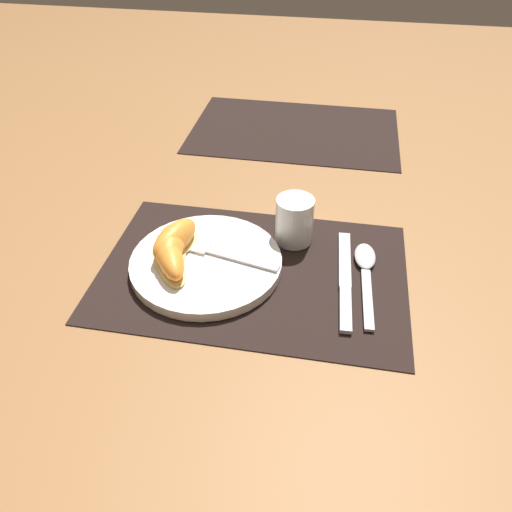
# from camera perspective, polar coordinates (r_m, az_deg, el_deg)

# --- Properties ---
(ground_plane) EXTENTS (3.00, 3.00, 0.00)m
(ground_plane) POSITION_cam_1_polar(r_m,az_deg,el_deg) (0.79, -0.35, -1.81)
(ground_plane) COLOR olive
(placemat) EXTENTS (0.48, 0.32, 0.00)m
(placemat) POSITION_cam_1_polar(r_m,az_deg,el_deg) (0.79, -0.35, -1.70)
(placemat) COLOR black
(placemat) RESTS_ON ground_plane
(placemat_far) EXTENTS (0.48, 0.32, 0.00)m
(placemat_far) POSITION_cam_1_polar(r_m,az_deg,el_deg) (1.21, 4.43, 14.17)
(placemat_far) COLOR black
(placemat_far) RESTS_ON ground_plane
(plate) EXTENTS (0.24, 0.24, 0.02)m
(plate) POSITION_cam_1_polar(r_m,az_deg,el_deg) (0.79, -5.71, -0.77)
(plate) COLOR white
(plate) RESTS_ON placemat
(juice_glass) EXTENTS (0.06, 0.06, 0.08)m
(juice_glass) POSITION_cam_1_polar(r_m,az_deg,el_deg) (0.83, 4.39, 3.81)
(juice_glass) COLOR silver
(juice_glass) RESTS_ON placemat
(knife) EXTENTS (0.03, 0.23, 0.01)m
(knife) POSITION_cam_1_polar(r_m,az_deg,el_deg) (0.77, 10.14, -2.76)
(knife) COLOR #BCBCC1
(knife) RESTS_ON placemat
(spoon) EXTENTS (0.04, 0.19, 0.01)m
(spoon) POSITION_cam_1_polar(r_m,az_deg,el_deg) (0.80, 12.41, -1.21)
(spoon) COLOR #BCBCC1
(spoon) RESTS_ON placemat
(fork) EXTENTS (0.19, 0.06, 0.00)m
(fork) POSITION_cam_1_polar(r_m,az_deg,el_deg) (0.79, -5.01, 0.53)
(fork) COLOR #BCBCC1
(fork) RESTS_ON plate
(citrus_wedge_0) EXTENTS (0.07, 0.11, 0.05)m
(citrus_wedge_0) POSITION_cam_1_polar(r_m,az_deg,el_deg) (0.79, -9.25, 1.75)
(citrus_wedge_0) COLOR #F4DB84
(citrus_wedge_0) RESTS_ON plate
(citrus_wedge_1) EXTENTS (0.06, 0.11, 0.04)m
(citrus_wedge_1) POSITION_cam_1_polar(r_m,az_deg,el_deg) (0.78, -9.76, 1.00)
(citrus_wedge_1) COLOR #F4DB84
(citrus_wedge_1) RESTS_ON plate
(citrus_wedge_2) EXTENTS (0.09, 0.12, 0.04)m
(citrus_wedge_2) POSITION_cam_1_polar(r_m,az_deg,el_deg) (0.77, -9.84, -0.16)
(citrus_wedge_2) COLOR #F4DB84
(citrus_wedge_2) RESTS_ON plate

